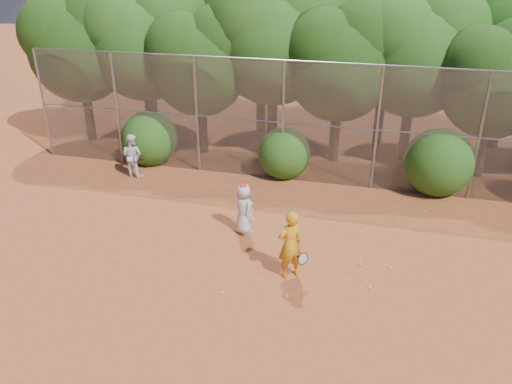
# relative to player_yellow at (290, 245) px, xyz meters

# --- Properties ---
(ground) EXTENTS (80.00, 80.00, 0.00)m
(ground) POSITION_rel_player_yellow_xyz_m (-0.36, -0.44, -0.86)
(ground) COLOR #974522
(ground) RESTS_ON ground
(fence_back) EXTENTS (20.05, 0.09, 4.03)m
(fence_back) POSITION_rel_player_yellow_xyz_m (-0.48, 5.56, 1.20)
(fence_back) COLOR gray
(fence_back) RESTS_ON ground
(tree_0) EXTENTS (4.38, 3.81, 6.00)m
(tree_0) POSITION_rel_player_yellow_xyz_m (-9.80, 7.60, 3.08)
(tree_0) COLOR black
(tree_0) RESTS_ON ground
(tree_1) EXTENTS (4.64, 4.03, 6.35)m
(tree_1) POSITION_rel_player_yellow_xyz_m (-7.30, 8.10, 3.31)
(tree_1) COLOR black
(tree_1) RESTS_ON ground
(tree_2) EXTENTS (3.99, 3.47, 5.47)m
(tree_2) POSITION_rel_player_yellow_xyz_m (-4.81, 7.39, 2.73)
(tree_2) COLOR black
(tree_2) RESTS_ON ground
(tree_3) EXTENTS (4.89, 4.26, 6.70)m
(tree_3) POSITION_rel_player_yellow_xyz_m (-2.29, 8.40, 3.54)
(tree_3) COLOR black
(tree_3) RESTS_ON ground
(tree_4) EXTENTS (4.19, 3.64, 5.73)m
(tree_4) POSITION_rel_player_yellow_xyz_m (0.20, 7.79, 2.90)
(tree_4) COLOR black
(tree_4) RESTS_ON ground
(tree_5) EXTENTS (4.51, 3.92, 6.17)m
(tree_5) POSITION_rel_player_yellow_xyz_m (2.70, 8.60, 3.19)
(tree_5) COLOR black
(tree_5) RESTS_ON ground
(tree_6) EXTENTS (3.86, 3.36, 5.29)m
(tree_6) POSITION_rel_player_yellow_xyz_m (5.19, 7.59, 2.61)
(tree_6) COLOR black
(tree_6) RESTS_ON ground
(tree_9) EXTENTS (4.83, 4.20, 6.62)m
(tree_9) POSITION_rel_player_yellow_xyz_m (-8.29, 10.40, 3.48)
(tree_9) COLOR black
(tree_9) RESTS_ON ground
(tree_10) EXTENTS (5.15, 4.48, 7.06)m
(tree_10) POSITION_rel_player_yellow_xyz_m (-3.29, 10.60, 3.77)
(tree_10) COLOR black
(tree_10) RESTS_ON ground
(tree_11) EXTENTS (4.64, 4.03, 6.35)m
(tree_11) POSITION_rel_player_yellow_xyz_m (1.70, 10.20, 3.31)
(tree_11) COLOR black
(tree_11) RESTS_ON ground
(bush_0) EXTENTS (2.00, 2.00, 2.00)m
(bush_0) POSITION_rel_player_yellow_xyz_m (-6.36, 5.86, 0.14)
(bush_0) COLOR #1F4A12
(bush_0) RESTS_ON ground
(bush_1) EXTENTS (1.80, 1.80, 1.80)m
(bush_1) POSITION_rel_player_yellow_xyz_m (-1.36, 5.86, 0.04)
(bush_1) COLOR #1F4A12
(bush_1) RESTS_ON ground
(bush_2) EXTENTS (2.20, 2.20, 2.20)m
(bush_2) POSITION_rel_player_yellow_xyz_m (3.64, 5.86, 0.24)
(bush_2) COLOR #1F4A12
(bush_2) RESTS_ON ground
(player_yellow) EXTENTS (0.85, 0.72, 1.72)m
(player_yellow) POSITION_rel_player_yellow_xyz_m (0.00, 0.00, 0.00)
(player_yellow) COLOR orange
(player_yellow) RESTS_ON ground
(player_teen) EXTENTS (0.83, 0.80, 1.46)m
(player_teen) POSITION_rel_player_yellow_xyz_m (-1.62, 1.72, -0.13)
(player_teen) COLOR silver
(player_teen) RESTS_ON ground
(player_white) EXTENTS (0.87, 0.76, 1.51)m
(player_white) POSITION_rel_player_yellow_xyz_m (-6.38, 4.51, -0.10)
(player_white) COLOR white
(player_white) RESTS_ON ground
(ball_0) EXTENTS (0.07, 0.07, 0.07)m
(ball_0) POSITION_rel_player_yellow_xyz_m (1.63, 0.85, -0.82)
(ball_0) COLOR yellow
(ball_0) RESTS_ON ground
(ball_1) EXTENTS (0.07, 0.07, 0.07)m
(ball_1) POSITION_rel_player_yellow_xyz_m (1.72, 2.69, -0.82)
(ball_1) COLOR yellow
(ball_1) RESTS_ON ground
(ball_2) EXTENTS (0.07, 0.07, 0.07)m
(ball_2) POSITION_rel_player_yellow_xyz_m (1.90, -0.06, -0.82)
(ball_2) COLOR yellow
(ball_2) RESTS_ON ground
(ball_3) EXTENTS (0.07, 0.07, 0.07)m
(ball_3) POSITION_rel_player_yellow_xyz_m (2.36, 0.87, -0.82)
(ball_3) COLOR yellow
(ball_3) RESTS_ON ground
(ball_4) EXTENTS (0.07, 0.07, 0.07)m
(ball_4) POSITION_rel_player_yellow_xyz_m (-1.33, -1.11, -0.82)
(ball_4) COLOR yellow
(ball_4) RESTS_ON ground
(ball_5) EXTENTS (0.07, 0.07, 0.07)m
(ball_5) POSITION_rel_player_yellow_xyz_m (3.30, 4.16, -0.82)
(ball_5) COLOR yellow
(ball_5) RESTS_ON ground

